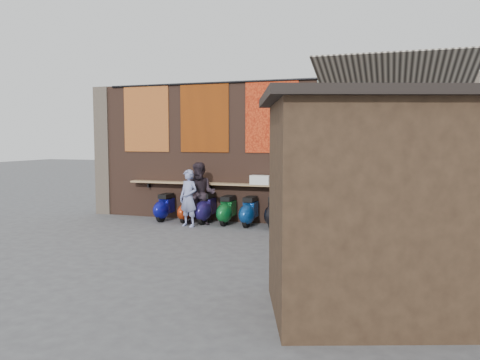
{
  "coord_description": "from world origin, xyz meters",
  "views": [
    {
      "loc": [
        3.56,
        -10.12,
        2.39
      ],
      "look_at": [
        -0.19,
        1.2,
        1.34
      ],
      "focal_mm": 35.0,
      "sensor_mm": 36.0,
      "label": 1
    }
  ],
  "objects_px": {
    "scooter_stool_6": "(296,216)",
    "shopper_tan": "(329,206)",
    "shopper_navy": "(385,213)",
    "scooter_stool_7": "(321,216)",
    "scooter_stool_9": "(374,218)",
    "diner_left": "(189,198)",
    "scooter_stool_4": "(249,212)",
    "scooter_stool_1": "(187,210)",
    "scooter_stool_5": "(275,212)",
    "market_stall": "(373,210)",
    "scooter_stool_8": "(347,217)",
    "scooter_stool_0": "(165,207)",
    "scooter_stool_3": "(227,210)",
    "shopper_grey": "(364,214)",
    "shelf_box": "(260,180)",
    "diner_right": "(201,194)",
    "scooter_stool_2": "(206,208)"
  },
  "relations": [
    {
      "from": "scooter_stool_5",
      "to": "shopper_tan",
      "type": "xyz_separation_m",
      "value": [
        1.56,
        -1.01,
        0.38
      ]
    },
    {
      "from": "scooter_stool_1",
      "to": "shopper_tan",
      "type": "xyz_separation_m",
      "value": [
        4.17,
        -1.06,
        0.45
      ]
    },
    {
      "from": "scooter_stool_4",
      "to": "scooter_stool_9",
      "type": "relative_size",
      "value": 1.04
    },
    {
      "from": "shelf_box",
      "to": "scooter_stool_5",
      "type": "relative_size",
      "value": 0.61
    },
    {
      "from": "shopper_grey",
      "to": "shopper_navy",
      "type": "bearing_deg",
      "value": 142.05
    },
    {
      "from": "diner_right",
      "to": "scooter_stool_3",
      "type": "bearing_deg",
      "value": 11.33
    },
    {
      "from": "shelf_box",
      "to": "scooter_stool_5",
      "type": "xyz_separation_m",
      "value": [
        0.5,
        -0.31,
        -0.83
      ]
    },
    {
      "from": "scooter_stool_0",
      "to": "shopper_navy",
      "type": "xyz_separation_m",
      "value": [
        6.18,
        -2.19,
        0.47
      ]
    },
    {
      "from": "scooter_stool_7",
      "to": "shopper_tan",
      "type": "xyz_separation_m",
      "value": [
        0.31,
        -0.98,
        0.42
      ]
    },
    {
      "from": "scooter_stool_7",
      "to": "market_stall",
      "type": "height_order",
      "value": "market_stall"
    },
    {
      "from": "scooter_stool_4",
      "to": "diner_right",
      "type": "distance_m",
      "value": 1.44
    },
    {
      "from": "scooter_stool_2",
      "to": "market_stall",
      "type": "relative_size",
      "value": 0.31
    },
    {
      "from": "diner_left",
      "to": "shopper_tan",
      "type": "xyz_separation_m",
      "value": [
        3.83,
        -0.42,
        0.03
      ]
    },
    {
      "from": "scooter_stool_2",
      "to": "scooter_stool_4",
      "type": "xyz_separation_m",
      "value": [
        1.3,
        -0.05,
        -0.02
      ]
    },
    {
      "from": "shelf_box",
      "to": "shopper_navy",
      "type": "relative_size",
      "value": 0.32
    },
    {
      "from": "shopper_navy",
      "to": "shopper_tan",
      "type": "xyz_separation_m",
      "value": [
        -1.3,
        1.14,
        -0.06
      ]
    },
    {
      "from": "scooter_stool_3",
      "to": "scooter_stool_6",
      "type": "distance_m",
      "value": 1.95
    },
    {
      "from": "scooter_stool_4",
      "to": "scooter_stool_6",
      "type": "bearing_deg",
      "value": -0.78
    },
    {
      "from": "scooter_stool_4",
      "to": "scooter_stool_8",
      "type": "xyz_separation_m",
      "value": [
        2.62,
        0.0,
        -0.01
      ]
    },
    {
      "from": "scooter_stool_5",
      "to": "shopper_grey",
      "type": "height_order",
      "value": "shopper_grey"
    },
    {
      "from": "scooter_stool_0",
      "to": "scooter_stool_4",
      "type": "bearing_deg",
      "value": -0.98
    },
    {
      "from": "scooter_stool_6",
      "to": "shopper_tan",
      "type": "distance_m",
      "value": 1.47
    },
    {
      "from": "scooter_stool_5",
      "to": "diner_right",
      "type": "height_order",
      "value": "diner_right"
    },
    {
      "from": "scooter_stool_1",
      "to": "scooter_stool_5",
      "type": "distance_m",
      "value": 2.61
    },
    {
      "from": "scooter_stool_3",
      "to": "scooter_stool_7",
      "type": "distance_m",
      "value": 2.63
    },
    {
      "from": "scooter_stool_0",
      "to": "shelf_box",
      "type": "bearing_deg",
      "value": 5.42
    },
    {
      "from": "scooter_stool_0",
      "to": "diner_left",
      "type": "bearing_deg",
      "value": -31.13
    },
    {
      "from": "shopper_navy",
      "to": "market_stall",
      "type": "bearing_deg",
      "value": 82.48
    },
    {
      "from": "scooter_stool_4",
      "to": "scooter_stool_9",
      "type": "distance_m",
      "value": 3.28
    },
    {
      "from": "scooter_stool_2",
      "to": "scooter_stool_4",
      "type": "distance_m",
      "value": 1.3
    },
    {
      "from": "scooter_stool_9",
      "to": "scooter_stool_2",
      "type": "bearing_deg",
      "value": 179.71
    },
    {
      "from": "scooter_stool_3",
      "to": "shopper_grey",
      "type": "distance_m",
      "value": 4.2
    },
    {
      "from": "scooter_stool_4",
      "to": "scooter_stool_9",
      "type": "xyz_separation_m",
      "value": [
        3.28,
        0.03,
        -0.02
      ]
    },
    {
      "from": "scooter_stool_7",
      "to": "scooter_stool_9",
      "type": "distance_m",
      "value": 1.31
    },
    {
      "from": "scooter_stool_2",
      "to": "shopper_navy",
      "type": "relative_size",
      "value": 0.52
    },
    {
      "from": "shelf_box",
      "to": "diner_right",
      "type": "xyz_separation_m",
      "value": [
        -1.56,
        -0.55,
        -0.38
      ]
    },
    {
      "from": "shopper_grey",
      "to": "shopper_tan",
      "type": "distance_m",
      "value": 1.11
    },
    {
      "from": "scooter_stool_4",
      "to": "shopper_navy",
      "type": "height_order",
      "value": "shopper_navy"
    },
    {
      "from": "scooter_stool_5",
      "to": "scooter_stool_7",
      "type": "relative_size",
      "value": 1.1
    },
    {
      "from": "market_stall",
      "to": "scooter_stool_3",
      "type": "bearing_deg",
      "value": 107.14
    },
    {
      "from": "scooter_stool_7",
      "to": "scooter_stool_1",
      "type": "bearing_deg",
      "value": 178.92
    },
    {
      "from": "scooter_stool_7",
      "to": "market_stall",
      "type": "relative_size",
      "value": 0.28
    },
    {
      "from": "shelf_box",
      "to": "scooter_stool_7",
      "type": "bearing_deg",
      "value": -10.82
    },
    {
      "from": "scooter_stool_8",
      "to": "scooter_stool_9",
      "type": "bearing_deg",
      "value": 2.74
    },
    {
      "from": "scooter_stool_3",
      "to": "scooter_stool_6",
      "type": "xyz_separation_m",
      "value": [
        1.95,
        -0.05,
        -0.04
      ]
    },
    {
      "from": "scooter_stool_8",
      "to": "shopper_grey",
      "type": "xyz_separation_m",
      "value": [
        0.52,
        -1.72,
        0.37
      ]
    },
    {
      "from": "scooter_stool_0",
      "to": "diner_left",
      "type": "height_order",
      "value": "diner_left"
    },
    {
      "from": "scooter_stool_6",
      "to": "scooter_stool_9",
      "type": "xyz_separation_m",
      "value": [
        1.99,
        0.05,
        0.03
      ]
    },
    {
      "from": "scooter_stool_5",
      "to": "scooter_stool_8",
      "type": "distance_m",
      "value": 1.9
    },
    {
      "from": "scooter_stool_9",
      "to": "shopper_tan",
      "type": "bearing_deg",
      "value": -133.76
    }
  ]
}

